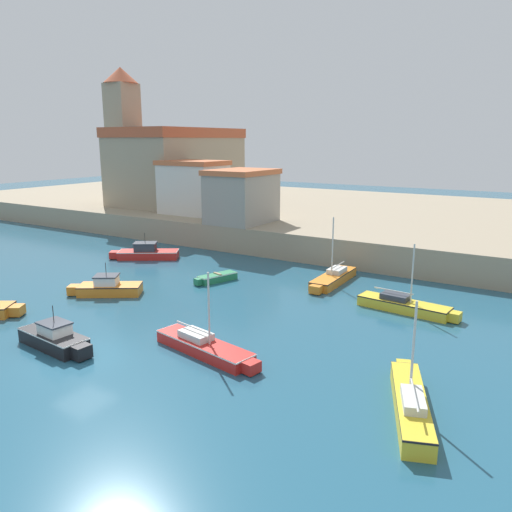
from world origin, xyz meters
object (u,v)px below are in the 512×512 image
Objects in this scene: motorboat_orange_8 at (107,287)px; harbor_shed_mid_row at (193,187)px; sailboat_orange_4 at (333,278)px; harbor_shed_far_end at (242,196)px; sailboat_yellow_1 at (405,305)px; dinghy_green_5 at (216,278)px; church at (171,162)px; motorboat_red_0 at (146,253)px; motorboat_black_7 at (55,338)px; sailboat_red_6 at (205,346)px; sailboat_yellow_3 at (411,403)px.

harbor_shed_mid_row reaches higher than motorboat_orange_8.
harbor_shed_far_end is at bearing 150.27° from sailboat_orange_4.
dinghy_green_5 is (-14.13, -0.81, -0.10)m from sailboat_yellow_1.
sailboat_yellow_1 is at bearing -28.35° from church.
church is at bearing 124.99° from motorboat_red_0.
harbor_shed_mid_row is (-13.62, 14.22, 5.12)m from dinghy_green_5.
harbor_shed_mid_row is (-21.35, 9.86, 5.01)m from sailboat_orange_4.
motorboat_black_7 is 1.03× the size of motorboat_orange_8.
harbor_shed_mid_row is at bearing 113.56° from motorboat_orange_8.
motorboat_red_0 is 1.17× the size of motorboat_black_7.
church is (-22.44, 20.54, 7.47)m from dinghy_green_5.
sailboat_orange_4 is 15.32m from sailboat_red_6.
motorboat_red_0 is 0.90× the size of sailboat_yellow_3.
sailboat_red_6 is (-0.34, -15.31, -0.02)m from sailboat_orange_4.
harbor_shed_far_end is at bearing 102.73° from motorboat_black_7.
harbor_shed_far_end reaches higher than sailboat_yellow_1.
motorboat_red_0 is 0.35× the size of church.
sailboat_orange_4 is at bearing 42.07° from motorboat_orange_8.
sailboat_yellow_3 is (27.76, -13.92, -0.05)m from motorboat_red_0.
sailboat_yellow_3 is 22.72m from motorboat_orange_8.
sailboat_yellow_3 is at bearing -32.13° from dinghy_green_5.
dinghy_green_5 is at bearing 91.46° from motorboat_black_7.
sailboat_red_6 is at bearing 178.86° from sailboat_yellow_3.
harbor_shed_mid_row reaches higher than sailboat_orange_4.
sailboat_yellow_3 is at bearing -11.37° from motorboat_orange_8.
motorboat_red_0 is 22.13m from sailboat_red_6.
motorboat_red_0 reaches higher than motorboat_orange_8.
sailboat_orange_4 is 20.26m from motorboat_black_7.
harbor_shed_mid_row is (-31.39, 25.38, 4.95)m from sailboat_yellow_3.
harbor_shed_far_end is at bearing 150.49° from sailboat_yellow_1.
church is (-17.94, 27.22, 7.28)m from motorboat_orange_8.
harbor_shed_far_end is (-1.11, 18.67, 4.61)m from motorboat_orange_8.
harbor_shed_mid_row is (-9.11, 20.90, 4.92)m from motorboat_orange_8.
sailboat_red_6 is (17.38, -13.71, -0.13)m from motorboat_red_0.
sailboat_yellow_3 is 20.98m from dinghy_green_5.
sailboat_yellow_3 reaches higher than motorboat_black_7.
sailboat_yellow_1 reaches higher than motorboat_red_0.
sailboat_red_6 is 0.97× the size of harbor_shed_far_end.
dinghy_green_5 is at bearing 56.01° from motorboat_orange_8.
motorboat_orange_8 is 23.33m from harbor_shed_mid_row.
sailboat_orange_4 reaches higher than dinghy_green_5.
motorboat_red_0 is at bearing 153.37° from sailboat_yellow_3.
sailboat_orange_4 is at bearing 5.17° from motorboat_red_0.
dinghy_green_5 is 0.52× the size of harbor_shed_far_end.
motorboat_red_0 is 24.20m from sailboat_yellow_1.
motorboat_orange_8 is at bearing -137.93° from sailboat_orange_4.
motorboat_red_0 is 11.19m from harbor_shed_far_end.
motorboat_black_7 is at bearing -153.10° from sailboat_red_6.
sailboat_red_6 is at bearing -46.56° from church.
dinghy_green_5 is 0.21× the size of church.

